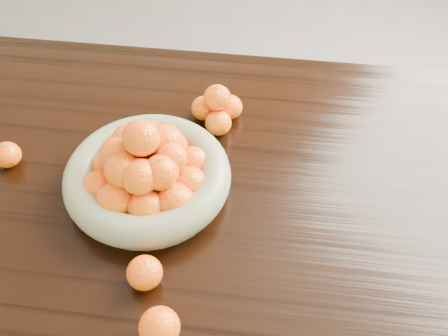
# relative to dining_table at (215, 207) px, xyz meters

# --- Properties ---
(ground) EXTENTS (5.00, 5.00, 0.00)m
(ground) POSITION_rel_dining_table_xyz_m (0.00, 0.00, -0.66)
(ground) COLOR #5A5754
(ground) RESTS_ON ground
(dining_table) EXTENTS (2.00, 1.00, 0.75)m
(dining_table) POSITION_rel_dining_table_xyz_m (0.00, 0.00, 0.00)
(dining_table) COLOR black
(dining_table) RESTS_ON ground
(fruit_bowl) EXTENTS (0.37, 0.37, 0.19)m
(fruit_bowl) POSITION_rel_dining_table_xyz_m (-0.15, -0.03, 0.15)
(fruit_bowl) COLOR #777B5A
(fruit_bowl) RESTS_ON dining_table
(orange_pyramid) EXTENTS (0.13, 0.13, 0.11)m
(orange_pyramid) POSITION_rel_dining_table_xyz_m (-0.02, 0.21, 0.13)
(orange_pyramid) COLOR #FF6907
(orange_pyramid) RESTS_ON dining_table
(loose_orange_0) EXTENTS (0.06, 0.06, 0.06)m
(loose_orange_0) POSITION_rel_dining_table_xyz_m (-0.49, 0.00, 0.12)
(loose_orange_0) COLOR #FF6907
(loose_orange_0) RESTS_ON dining_table
(loose_orange_1) EXTENTS (0.07, 0.07, 0.07)m
(loose_orange_1) POSITION_rel_dining_table_xyz_m (-0.10, -0.26, 0.12)
(loose_orange_1) COLOR #FF6907
(loose_orange_1) RESTS_ON dining_table
(loose_orange_2) EXTENTS (0.08, 0.08, 0.07)m
(loose_orange_2) POSITION_rel_dining_table_xyz_m (-0.05, -0.37, 0.12)
(loose_orange_2) COLOR #FF6907
(loose_orange_2) RESTS_ON dining_table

